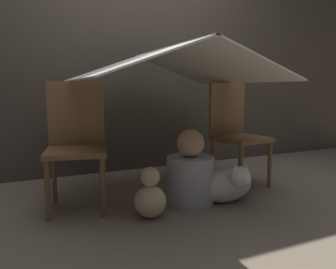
% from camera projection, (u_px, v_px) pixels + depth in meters
% --- Properties ---
extents(ground_plane, '(8.80, 8.80, 0.00)m').
position_uv_depth(ground_plane, '(180.00, 204.00, 2.42)').
color(ground_plane, gray).
extents(wall_back, '(7.00, 0.05, 2.50)m').
position_uv_depth(wall_back, '(128.00, 49.00, 3.32)').
color(wall_back, '#4C4238').
rests_on(wall_back, ground_plane).
extents(chair_left, '(0.48, 0.48, 0.90)m').
position_uv_depth(chair_left, '(76.00, 140.00, 2.33)').
color(chair_left, brown).
rests_on(chair_left, ground_plane).
extents(chair_right, '(0.46, 0.46, 0.90)m').
position_uv_depth(chair_right, '(235.00, 130.00, 2.89)').
color(chair_right, brown).
rests_on(chair_right, ground_plane).
extents(sheet_canopy, '(1.40, 1.37, 0.26)m').
position_uv_depth(sheet_canopy, '(168.00, 64.00, 2.47)').
color(sheet_canopy, silver).
extents(person_front, '(0.35, 0.35, 0.55)m').
position_uv_depth(person_front, '(191.00, 174.00, 2.42)').
color(person_front, '#B2B2B7').
rests_on(person_front, ground_plane).
extents(dog, '(0.44, 0.38, 0.33)m').
position_uv_depth(dog, '(228.00, 184.00, 2.44)').
color(dog, silver).
rests_on(dog, ground_plane).
extents(floor_cushion, '(0.36, 0.29, 0.10)m').
position_uv_depth(floor_cushion, '(200.00, 187.00, 2.68)').
color(floor_cushion, '#7FB27F').
rests_on(floor_cushion, ground_plane).
extents(plush_toy, '(0.22, 0.22, 0.34)m').
position_uv_depth(plush_toy, '(150.00, 197.00, 2.16)').
color(plush_toy, beige).
rests_on(plush_toy, ground_plane).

